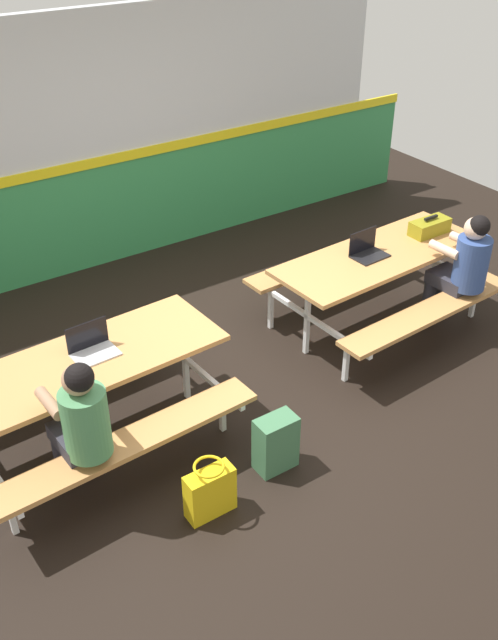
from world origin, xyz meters
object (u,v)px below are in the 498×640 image
at_px(student_nearer, 81,421).
at_px(picnic_table_right, 378,269).
at_px(backpack_dark, 275,443).
at_px(laptop_dark, 367,251).
at_px(picnic_table_left, 86,378).
at_px(tote_bag_bright, 210,492).
at_px(toolbox_grey, 430,227).
at_px(student_further, 463,264).
at_px(laptop_silver, 93,348).

bearing_deg(student_nearer, picnic_table_right, 11.02).
height_order(picnic_table_right, backpack_dark, picnic_table_right).
xyz_separation_m(picnic_table_right, laptop_dark, (-0.12, 0.03, 0.21)).
bearing_deg(picnic_table_left, tote_bag_bright, -72.67).
xyz_separation_m(toolbox_grey, tote_bag_bright, (-3.18, -1.19, -0.62)).
relative_size(student_nearer, laptop_dark, 3.65).
distance_m(picnic_table_left, laptop_dark, 2.75).
xyz_separation_m(student_nearer, tote_bag_bright, (0.61, -0.55, -0.51)).
height_order(picnic_table_left, picnic_table_right, same).
relative_size(picnic_table_left, toolbox_grey, 5.18).
height_order(student_nearer, student_further, same).
distance_m(student_further, toolbox_grey, 0.59).
relative_size(laptop_silver, tote_bag_bright, 0.77).
xyz_separation_m(laptop_silver, laptop_dark, (2.65, 0.03, 0.00)).
height_order(picnic_table_right, tote_bag_bright, picnic_table_right).
relative_size(student_nearer, student_further, 1.00).
relative_size(laptop_silver, toolbox_grey, 0.83).
bearing_deg(student_nearer, laptop_dark, 12.02).
xyz_separation_m(picnic_table_left, laptop_dark, (2.75, 0.07, 0.21)).
height_order(laptop_silver, backpack_dark, laptop_silver).
height_order(picnic_table_left, laptop_silver, laptop_silver).
bearing_deg(tote_bag_bright, picnic_table_right, 24.72).
distance_m(toolbox_grey, tote_bag_bright, 3.45).
distance_m(picnic_table_left, toolbox_grey, 3.54).
xyz_separation_m(picnic_table_right, student_further, (0.52, -0.53, 0.13)).
bearing_deg(laptop_silver, toolbox_grey, 0.50).
height_order(laptop_silver, tote_bag_bright, laptop_silver).
bearing_deg(laptop_silver, picnic_table_right, -0.09).
bearing_deg(student_further, laptop_silver, 170.77).
bearing_deg(student_nearer, student_further, 1.23).
height_order(picnic_table_right, student_further, student_further).
bearing_deg(laptop_dark, laptop_silver, -179.42).
height_order(picnic_table_left, tote_bag_bright, picnic_table_left).
bearing_deg(tote_bag_bright, picnic_table_left, 107.33).
height_order(student_further, laptop_silver, student_further).
distance_m(picnic_table_right, backpack_dark, 2.20).
bearing_deg(laptop_dark, student_nearer, -167.98).
bearing_deg(toolbox_grey, student_nearer, -170.37).
distance_m(picnic_table_left, tote_bag_bright, 1.24).
bearing_deg(backpack_dark, picnic_table_left, 134.01).
bearing_deg(laptop_silver, laptop_dark, 0.58).
bearing_deg(picnic_table_right, student_nearer, -168.98).
xyz_separation_m(backpack_dark, tote_bag_bright, (-0.62, -0.12, -0.02)).
height_order(laptop_silver, toolbox_grey, laptop_silver).
height_order(student_nearer, toolbox_grey, student_nearer).
relative_size(student_nearer, tote_bag_bright, 2.81).
bearing_deg(backpack_dark, tote_bag_bright, -169.29).
xyz_separation_m(picnic_table_right, student_nearer, (-3.13, -0.61, 0.13)).
height_order(laptop_dark, backpack_dark, laptop_dark).
relative_size(student_further, tote_bag_bright, 2.81).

